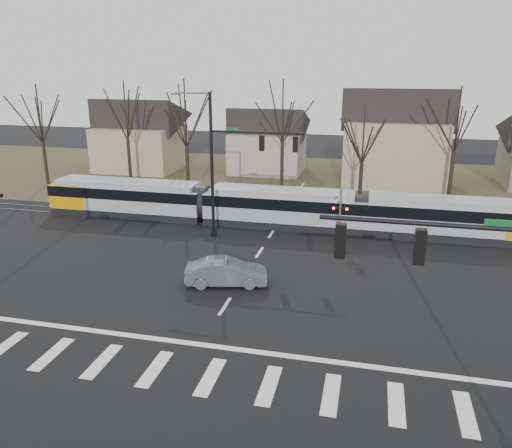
# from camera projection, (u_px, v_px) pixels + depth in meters

# --- Properties ---
(ground) EXTENTS (140.00, 140.00, 0.00)m
(ground) POSITION_uv_depth(u_px,v_px,m) (213.00, 325.00, 23.92)
(ground) COLOR black
(grass_verge) EXTENTS (140.00, 28.00, 0.01)m
(grass_verge) POSITION_uv_depth(u_px,v_px,m) (305.00, 181.00, 53.58)
(grass_verge) COLOR #38331E
(grass_verge) RESTS_ON ground
(crosswalk) EXTENTS (27.00, 2.60, 0.01)m
(crosswalk) POSITION_uv_depth(u_px,v_px,m) (182.00, 373.00, 20.21)
(crosswalk) COLOR silver
(crosswalk) RESTS_ON ground
(stop_line) EXTENTS (28.00, 0.35, 0.01)m
(stop_line) POSITION_uv_depth(u_px,v_px,m) (200.00, 344.00, 22.25)
(stop_line) COLOR silver
(stop_line) RESTS_ON ground
(lane_dashes) EXTENTS (0.18, 30.00, 0.01)m
(lane_dashes) POSITION_uv_depth(u_px,v_px,m) (277.00, 225.00, 38.75)
(lane_dashes) COLOR silver
(lane_dashes) RESTS_ON ground
(rail_pair) EXTENTS (90.00, 1.52, 0.06)m
(rail_pair) POSITION_uv_depth(u_px,v_px,m) (276.00, 226.00, 38.56)
(rail_pair) COLOR #59595E
(rail_pair) RESTS_ON ground
(tram) EXTENTS (38.16, 2.83, 2.89)m
(tram) POSITION_uv_depth(u_px,v_px,m) (280.00, 206.00, 38.23)
(tram) COLOR gray
(tram) RESTS_ON ground
(sedan) EXTENTS (3.70, 5.33, 1.51)m
(sedan) POSITION_uv_depth(u_px,v_px,m) (226.00, 272.00, 28.12)
(sedan) COLOR #55575D
(sedan) RESTS_ON ground
(signal_pole_near_right) EXTENTS (6.72, 0.44, 8.00)m
(signal_pole_near_right) POSITION_uv_depth(u_px,v_px,m) (474.00, 307.00, 14.57)
(signal_pole_near_right) COLOR black
(signal_pole_near_right) RESTS_ON ground
(signal_pole_far) EXTENTS (9.28, 0.44, 10.20)m
(signal_pole_far) POSITION_uv_depth(u_px,v_px,m) (234.00, 160.00, 34.30)
(signal_pole_far) COLOR black
(signal_pole_far) RESTS_ON ground
(rail_crossing_signal) EXTENTS (1.08, 0.36, 4.00)m
(rail_crossing_signal) POSITION_uv_depth(u_px,v_px,m) (340.00, 218.00, 34.11)
(rail_crossing_signal) COLOR #59595B
(rail_crossing_signal) RESTS_ON ground
(tree_row) EXTENTS (59.20, 7.20, 10.00)m
(tree_row) POSITION_uv_depth(u_px,v_px,m) (319.00, 143.00, 46.06)
(tree_row) COLOR black
(tree_row) RESTS_ON ground
(house_a) EXTENTS (9.72, 8.64, 8.60)m
(house_a) POSITION_uv_depth(u_px,v_px,m) (139.00, 131.00, 58.47)
(house_a) COLOR gray
(house_a) RESTS_ON ground
(house_b) EXTENTS (8.64, 7.56, 7.65)m
(house_b) POSITION_uv_depth(u_px,v_px,m) (268.00, 137.00, 57.18)
(house_b) COLOR gray
(house_b) RESTS_ON ground
(house_c) EXTENTS (10.80, 8.64, 10.10)m
(house_c) POSITION_uv_depth(u_px,v_px,m) (396.00, 133.00, 50.94)
(house_c) COLOR gray
(house_c) RESTS_ON ground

